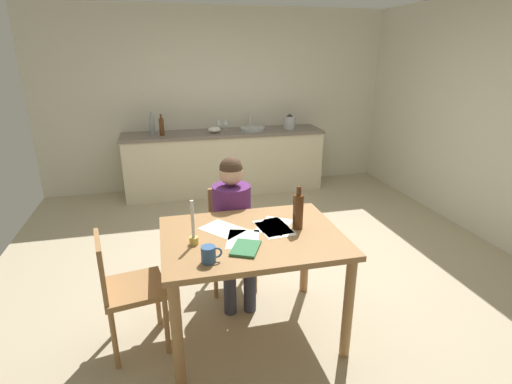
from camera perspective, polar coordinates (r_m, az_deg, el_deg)
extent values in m
cube|color=tan|center=(3.99, 1.02, -10.48)|extent=(5.20, 5.20, 0.04)
cube|color=beige|center=(6.04, -5.37, 13.10)|extent=(5.20, 0.12, 2.60)
cube|color=beige|center=(4.88, 32.55, 8.55)|extent=(0.12, 5.20, 2.60)
cube|color=beige|center=(5.86, -4.56, 4.23)|extent=(2.84, 0.60, 0.86)
cube|color=#72665B|center=(5.75, -4.68, 8.55)|extent=(2.88, 0.64, 0.04)
cube|color=#9E7042|center=(2.73, -0.57, -6.59)|extent=(1.24, 0.93, 0.04)
cylinder|color=#9E7042|center=(2.55, -11.38, -19.84)|extent=(0.07, 0.07, 0.76)
cylinder|color=#9E7042|center=(2.79, 13.22, -16.17)|extent=(0.07, 0.07, 0.76)
cylinder|color=#9E7042|center=(3.22, -12.16, -10.76)|extent=(0.07, 0.07, 0.76)
cylinder|color=#9E7042|center=(3.41, 7.15, -8.62)|extent=(0.07, 0.07, 0.76)
cube|color=#9E7042|center=(3.44, -3.49, -6.84)|extent=(0.42, 0.42, 0.04)
cube|color=#9E7042|center=(3.52, -3.98, -2.45)|extent=(0.36, 0.05, 0.40)
cylinder|color=#9E7042|center=(3.39, -5.90, -11.85)|extent=(0.04, 0.04, 0.44)
cylinder|color=#9E7042|center=(3.43, -0.13, -11.32)|extent=(0.04, 0.04, 0.44)
cylinder|color=#9E7042|center=(3.68, -6.44, -9.11)|extent=(0.04, 0.04, 0.44)
cylinder|color=#9E7042|center=(3.72, -1.16, -8.66)|extent=(0.04, 0.04, 0.44)
cylinder|color=#592666|center=(3.32, -3.51, -3.19)|extent=(0.33, 0.33, 0.50)
sphere|color=#D8AD8C|center=(3.20, -3.64, 2.77)|extent=(0.20, 0.20, 0.20)
sphere|color=#473323|center=(3.18, -3.66, 3.46)|extent=(0.19, 0.19, 0.19)
cylinder|color=#383847|center=(3.25, -4.36, -8.64)|extent=(0.15, 0.39, 0.13)
cylinder|color=#383847|center=(3.20, -3.81, -13.79)|extent=(0.10, 0.10, 0.45)
cylinder|color=#383847|center=(3.27, -1.54, -8.40)|extent=(0.15, 0.39, 0.13)
cylinder|color=#383847|center=(3.22, -0.91, -13.50)|extent=(0.10, 0.10, 0.45)
cube|color=#9E7042|center=(2.88, -17.30, -13.20)|extent=(0.46, 0.46, 0.04)
cube|color=#9E7042|center=(2.77, -21.58, -10.09)|extent=(0.09, 0.36, 0.40)
cylinder|color=#9E7042|center=(2.89, -12.84, -18.39)|extent=(0.04, 0.04, 0.46)
cylinder|color=#9E7042|center=(3.16, -14.11, -14.77)|extent=(0.04, 0.04, 0.46)
cylinder|color=#9E7042|center=(2.87, -19.89, -19.48)|extent=(0.04, 0.04, 0.46)
cylinder|color=#9E7042|center=(3.15, -20.42, -15.72)|extent=(0.04, 0.04, 0.46)
cylinder|color=#33598C|center=(2.39, -6.93, -8.99)|extent=(0.09, 0.09, 0.10)
torus|color=#33598C|center=(2.39, -5.75, -8.76)|extent=(0.07, 0.01, 0.07)
cylinder|color=gold|center=(2.62, -9.01, -6.98)|extent=(0.06, 0.06, 0.05)
cylinder|color=white|center=(2.56, -9.20, -3.92)|extent=(0.02, 0.02, 0.26)
cube|color=#327041|center=(2.53, -1.51, -8.16)|extent=(0.24, 0.27, 0.02)
cube|color=white|center=(2.81, -4.85, -5.39)|extent=(0.35, 0.36, 0.00)
cube|color=white|center=(2.86, 2.65, -4.88)|extent=(0.34, 0.36, 0.00)
cube|color=white|center=(2.84, 2.53, -5.07)|extent=(0.25, 0.33, 0.00)
cube|color=white|center=(2.66, -1.89, -6.86)|extent=(0.28, 0.34, 0.00)
cube|color=white|center=(2.81, 2.75, -5.34)|extent=(0.24, 0.32, 0.00)
cylinder|color=#593319|center=(2.79, 6.13, -2.88)|extent=(0.07, 0.07, 0.25)
cylinder|color=#593319|center=(2.73, 6.25, 0.17)|extent=(0.03, 0.03, 0.06)
cylinder|color=#B2B7BC|center=(5.83, -0.50, 9.16)|extent=(0.36, 0.36, 0.04)
cylinder|color=silver|center=(5.96, -0.86, 10.38)|extent=(0.02, 0.02, 0.24)
cylinder|color=#8C999E|center=(5.68, -14.85, 9.28)|extent=(0.07, 0.07, 0.24)
cylinder|color=#8C999E|center=(5.66, -14.99, 10.79)|extent=(0.03, 0.03, 0.06)
cylinder|color=#593319|center=(5.58, -13.54, 9.17)|extent=(0.07, 0.07, 0.23)
cylinder|color=#593319|center=(5.56, -13.67, 10.64)|extent=(0.03, 0.03, 0.06)
ellipsoid|color=white|center=(5.68, -6.07, 9.00)|extent=(0.18, 0.18, 0.08)
cylinder|color=#B7BABF|center=(5.97, 4.90, 10.03)|extent=(0.18, 0.18, 0.18)
cone|color=#262628|center=(5.95, 4.93, 11.07)|extent=(0.11, 0.11, 0.04)
cylinder|color=silver|center=(5.90, -4.38, 9.07)|extent=(0.06, 0.06, 0.00)
cylinder|color=silver|center=(5.90, -4.39, 9.42)|extent=(0.01, 0.01, 0.07)
cone|color=silver|center=(5.88, -4.41, 10.14)|extent=(0.07, 0.07, 0.08)
cylinder|color=silver|center=(5.89, -5.43, 9.01)|extent=(0.06, 0.06, 0.00)
cylinder|color=silver|center=(5.88, -5.44, 9.36)|extent=(0.01, 0.01, 0.07)
cone|color=silver|center=(5.87, -5.46, 10.08)|extent=(0.07, 0.07, 0.08)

